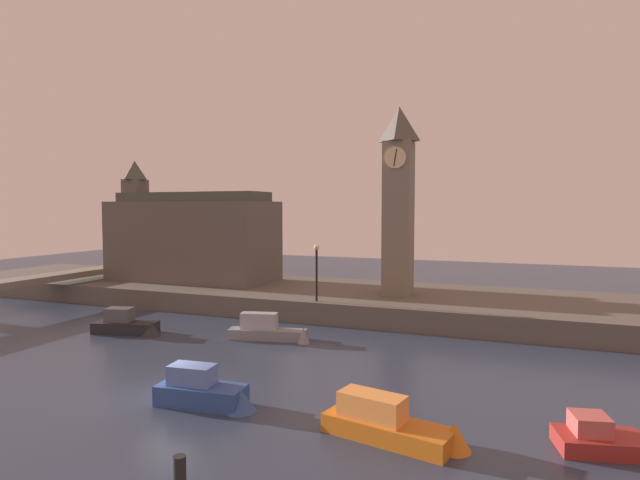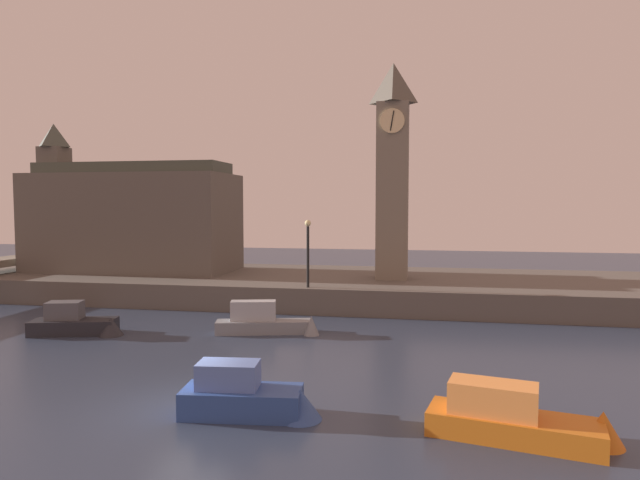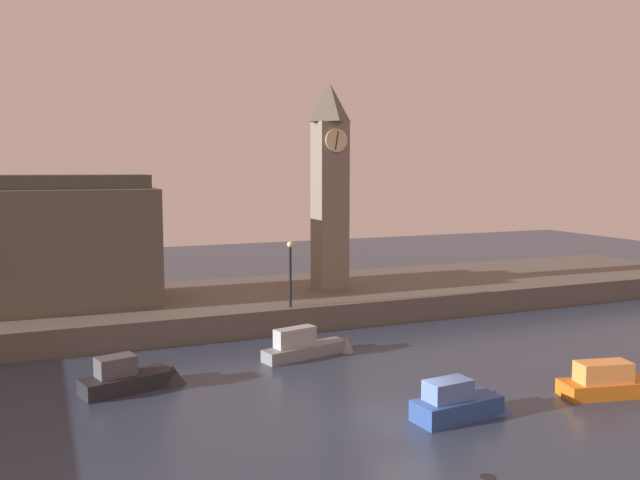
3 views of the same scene
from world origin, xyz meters
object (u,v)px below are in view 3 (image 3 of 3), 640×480
Objects in this scene: parliament_hall at (24,243)px; boat_tour_blue at (463,403)px; boat_cruiser_grey at (311,346)px; boat_patrol_orange at (619,382)px; clock_tower at (330,184)px; streetlamp at (290,266)px; boat_barge_dark at (136,378)px.

boat_tour_blue is (15.60, -20.93, -4.68)m from parliament_hall.
boat_cruiser_grey is 10.35m from boat_tour_blue.
boat_tour_blue reaches higher than boat_patrol_orange.
clock_tower is 7.90m from streetlamp.
streetlamp is at bearing 35.53° from boat_barge_dark.
clock_tower is at bearing 45.54° from streetlamp.
parliament_hall is 14.22m from boat_barge_dark.
boat_barge_dark is at bearing -140.96° from clock_tower.
clock_tower reaches higher than boat_patrol_orange.
boat_tour_blue is at bearing -53.30° from parliament_hall.
streetlamp is 0.80× the size of boat_barge_dark.
clock_tower is 19.96m from boat_barge_dark.
clock_tower is 21.55m from boat_tour_blue.
parliament_hall reaches higher than boat_tour_blue.
parliament_hall is 3.34× the size of boat_tour_blue.
parliament_hall is 2.97× the size of boat_barge_dark.
parliament_hall is at bearing 140.95° from boat_cruiser_grey.
streetlamp is 6.18m from boat_cruiser_grey.
streetlamp is at bearing 120.53° from boat_patrol_orange.
boat_cruiser_grey is (-5.32, -9.71, -7.96)m from clock_tower.
streetlamp is 12.39m from boat_barge_dark.
clock_tower reaches higher than parliament_hall.
clock_tower is at bearing 81.21° from boat_tour_blue.
parliament_hall is 17.83m from boat_cruiser_grey.
streetlamp is 15.64m from boat_tour_blue.
streetlamp is (14.16, -5.72, -1.34)m from parliament_hall.
boat_tour_blue is (-3.06, -19.81, -7.91)m from clock_tower.
parliament_hall reaches higher than boat_barge_dark.
parliament_hall is 3.71× the size of streetlamp.
clock_tower reaches higher than boat_tour_blue.
boat_tour_blue is (2.25, -10.10, 0.05)m from boat_cruiser_grey.
boat_barge_dark is 13.89m from boat_tour_blue.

